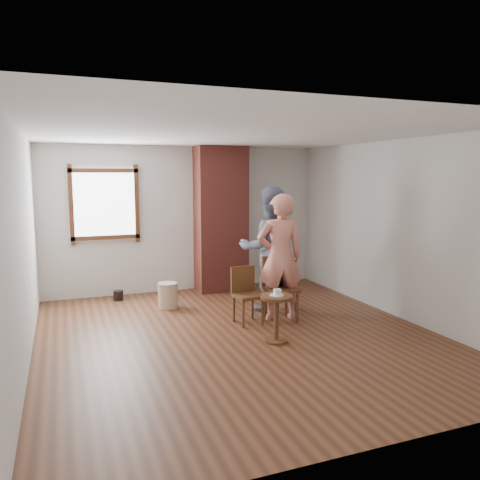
# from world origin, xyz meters

# --- Properties ---
(ground) EXTENTS (5.50, 5.50, 0.00)m
(ground) POSITION_xyz_m (0.00, 0.00, 0.00)
(ground) COLOR brown
(ground) RESTS_ON ground
(room_shell) EXTENTS (5.04, 5.52, 2.62)m
(room_shell) POSITION_xyz_m (-0.06, 0.61, 1.81)
(room_shell) COLOR silver
(room_shell) RESTS_ON ground
(brick_chimney) EXTENTS (0.90, 0.50, 2.60)m
(brick_chimney) POSITION_xyz_m (0.60, 2.50, 1.30)
(brick_chimney) COLOR #A3443A
(brick_chimney) RESTS_ON ground
(stoneware_crock) EXTENTS (0.37, 0.37, 0.40)m
(stoneware_crock) POSITION_xyz_m (-0.58, 1.65, 0.20)
(stoneware_crock) COLOR #CBAF92
(stoneware_crock) RESTS_ON ground
(dark_pot) EXTENTS (0.17, 0.17, 0.16)m
(dark_pot) POSITION_xyz_m (-1.26, 2.40, 0.08)
(dark_pot) COLOR black
(dark_pot) RESTS_ON ground
(dining_chair_left) EXTENTS (0.40, 0.40, 0.79)m
(dining_chair_left) POSITION_xyz_m (0.31, 0.53, 0.45)
(dining_chair_left) COLOR brown
(dining_chair_left) RESTS_ON ground
(dining_chair_right) EXTENTS (0.44, 0.44, 0.92)m
(dining_chair_right) POSITION_xyz_m (0.80, 0.49, 0.52)
(dining_chair_right) COLOR brown
(dining_chair_right) RESTS_ON ground
(side_table) EXTENTS (0.40, 0.40, 0.60)m
(side_table) POSITION_xyz_m (0.36, -0.37, 0.40)
(side_table) COLOR brown
(side_table) RESTS_ON ground
(cake_plate) EXTENTS (0.18, 0.18, 0.01)m
(cake_plate) POSITION_xyz_m (0.36, -0.37, 0.60)
(cake_plate) COLOR white
(cake_plate) RESTS_ON side_table
(cake_slice) EXTENTS (0.08, 0.07, 0.06)m
(cake_slice) POSITION_xyz_m (0.37, -0.37, 0.64)
(cake_slice) COLOR white
(cake_slice) RESTS_ON cake_plate
(man) EXTENTS (1.07, 0.92, 1.92)m
(man) POSITION_xyz_m (0.88, 1.01, 0.96)
(man) COLOR #151E3B
(man) RESTS_ON ground
(person_pink) EXTENTS (0.74, 0.55, 1.83)m
(person_pink) POSITION_xyz_m (0.81, 0.48, 0.92)
(person_pink) COLOR #E68773
(person_pink) RESTS_ON ground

